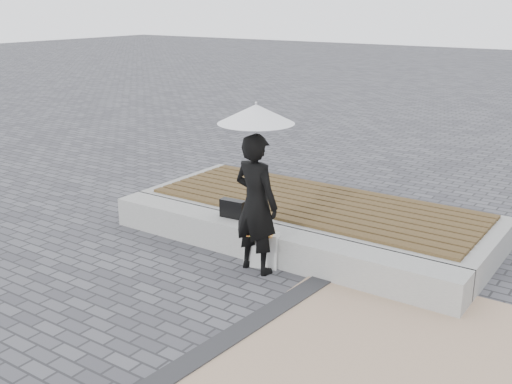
{
  "coord_description": "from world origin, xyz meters",
  "views": [
    {
      "loc": [
        3.95,
        -4.45,
        3.15
      ],
      "look_at": [
        0.06,
        1.21,
        1.0
      ],
      "focal_mm": 42.96,
      "sensor_mm": 36.0,
      "label": 1
    }
  ],
  "objects_px": {
    "canvas_tote": "(262,249)",
    "seating_ledge": "(270,244)",
    "parasol": "(256,114)",
    "handbag": "(233,209)",
    "woman": "(256,204)"
  },
  "relations": [
    {
      "from": "handbag",
      "to": "canvas_tote",
      "type": "height_order",
      "value": "handbag"
    },
    {
      "from": "parasol",
      "to": "handbag",
      "type": "bearing_deg",
      "value": 145.94
    },
    {
      "from": "seating_ledge",
      "to": "woman",
      "type": "bearing_deg",
      "value": -81.62
    },
    {
      "from": "seating_ledge",
      "to": "canvas_tote",
      "type": "relative_size",
      "value": 11.24
    },
    {
      "from": "seating_ledge",
      "to": "canvas_tote",
      "type": "bearing_deg",
      "value": -78.08
    },
    {
      "from": "handbag",
      "to": "canvas_tote",
      "type": "relative_size",
      "value": 0.78
    },
    {
      "from": "seating_ledge",
      "to": "woman",
      "type": "distance_m",
      "value": 0.76
    },
    {
      "from": "parasol",
      "to": "handbag",
      "type": "xyz_separation_m",
      "value": [
        -0.7,
        0.47,
        -1.4
      ]
    },
    {
      "from": "handbag",
      "to": "canvas_tote",
      "type": "distance_m",
      "value": 0.83
    },
    {
      "from": "woman",
      "to": "canvas_tote",
      "type": "xyz_separation_m",
      "value": [
        -0.0,
        0.14,
        -0.63
      ]
    },
    {
      "from": "seating_ledge",
      "to": "handbag",
      "type": "bearing_deg",
      "value": 172.51
    },
    {
      "from": "canvas_tote",
      "to": "seating_ledge",
      "type": "bearing_deg",
      "value": 85.54
    },
    {
      "from": "seating_ledge",
      "to": "handbag",
      "type": "relative_size",
      "value": 14.36
    },
    {
      "from": "woman",
      "to": "handbag",
      "type": "distance_m",
      "value": 0.9
    },
    {
      "from": "parasol",
      "to": "handbag",
      "type": "relative_size",
      "value": 3.27
    }
  ]
}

